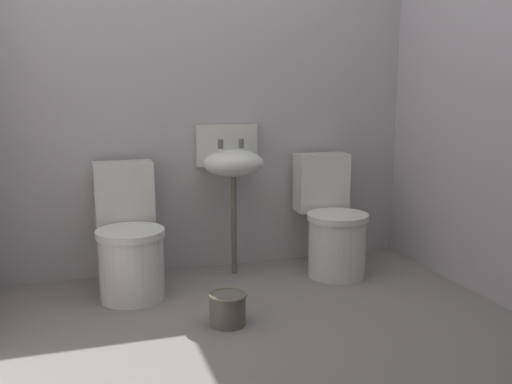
{
  "coord_description": "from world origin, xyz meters",
  "views": [
    {
      "loc": [
        -0.89,
        -2.44,
        1.25
      ],
      "look_at": [
        0.0,
        0.32,
        0.7
      ],
      "focal_mm": 39.77,
      "sensor_mm": 36.0,
      "label": 1
    }
  ],
  "objects_px": {
    "toilet_right": "(332,225)",
    "bucket": "(228,308)",
    "toilet_left": "(129,242)",
    "sink": "(232,162)"
  },
  "relations": [
    {
      "from": "toilet_left",
      "to": "sink",
      "type": "xyz_separation_m",
      "value": [
        0.7,
        0.19,
        0.43
      ]
    },
    {
      "from": "toilet_left",
      "to": "bucket",
      "type": "xyz_separation_m",
      "value": [
        0.44,
        -0.63,
        -0.23
      ]
    },
    {
      "from": "toilet_left",
      "to": "toilet_right",
      "type": "distance_m",
      "value": 1.34
    },
    {
      "from": "toilet_right",
      "to": "sink",
      "type": "relative_size",
      "value": 0.79
    },
    {
      "from": "toilet_left",
      "to": "sink",
      "type": "height_order",
      "value": "sink"
    },
    {
      "from": "bucket",
      "to": "toilet_left",
      "type": "bearing_deg",
      "value": 125.03
    },
    {
      "from": "sink",
      "to": "bucket",
      "type": "bearing_deg",
      "value": -107.6
    },
    {
      "from": "toilet_right",
      "to": "bucket",
      "type": "bearing_deg",
      "value": 37.59
    },
    {
      "from": "toilet_left",
      "to": "bucket",
      "type": "relative_size",
      "value": 3.76
    },
    {
      "from": "toilet_right",
      "to": "bucket",
      "type": "xyz_separation_m",
      "value": [
        -0.9,
        -0.63,
        -0.23
      ]
    }
  ]
}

